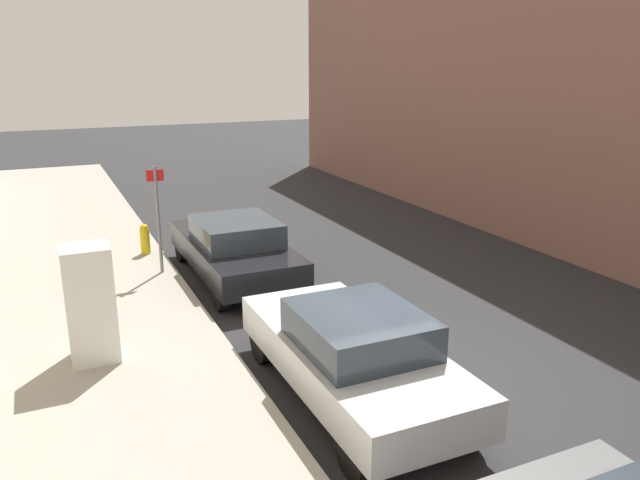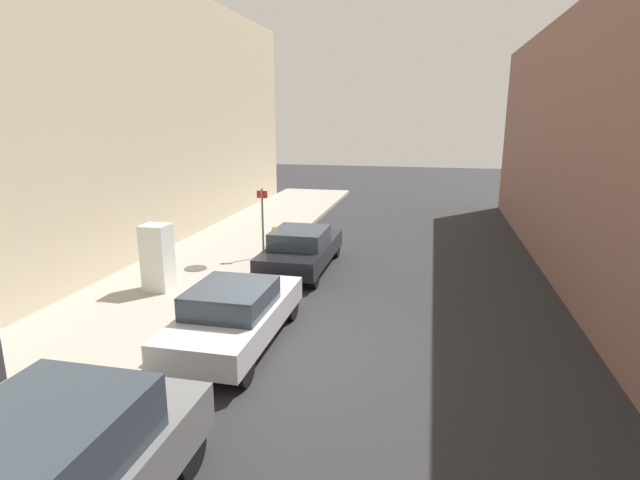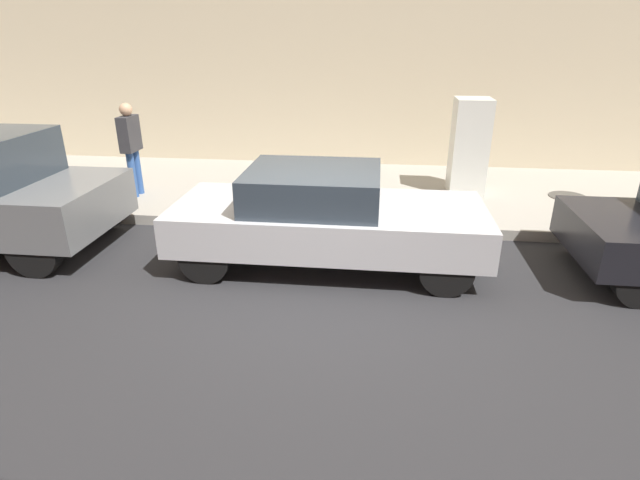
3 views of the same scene
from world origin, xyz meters
name	(u,v)px [view 3 (image 3 of 3)]	position (x,y,z in m)	size (l,w,h in m)	color
ground_plane	(318,294)	(0.00, 0.00, 0.00)	(80.00, 80.00, 0.00)	#28282B
sidewalk_slab	(342,192)	(-4.18, 0.00, 0.09)	(4.14, 44.00, 0.18)	#9E998E
discarded_refrigerator	(469,147)	(-4.16, 2.43, 1.09)	(0.70, 0.67, 1.81)	silver
manhole_cover	(568,196)	(-4.07, 4.38, 0.19)	(0.70, 0.70, 0.02)	#47443F
pedestrian_standing_near	(131,143)	(-3.23, -3.93, 1.20)	(0.51, 0.23, 1.75)	#2D5193
parked_sedan_silver	(325,216)	(-0.95, -0.01, 0.72)	(1.79, 4.35, 1.39)	silver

